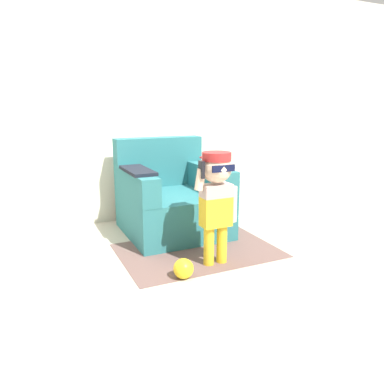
{
  "coord_description": "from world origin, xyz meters",
  "views": [
    {
      "loc": [
        -1.1,
        -3.34,
        1.26
      ],
      "look_at": [
        0.25,
        -0.43,
        0.51
      ],
      "focal_mm": 35.0,
      "sensor_mm": 36.0,
      "label": 1
    }
  ],
  "objects_px": {
    "person_child": "(216,191)",
    "toy_ball": "(183,269)",
    "armchair": "(171,200)",
    "side_table": "(235,194)"
  },
  "relations": [
    {
      "from": "armchair",
      "to": "toy_ball",
      "type": "relative_size",
      "value": 6.38
    },
    {
      "from": "person_child",
      "to": "side_table",
      "type": "bearing_deg",
      "value": 51.67
    },
    {
      "from": "armchair",
      "to": "toy_ball",
      "type": "height_order",
      "value": "armchair"
    },
    {
      "from": "person_child",
      "to": "toy_ball",
      "type": "height_order",
      "value": "person_child"
    },
    {
      "from": "armchair",
      "to": "person_child",
      "type": "bearing_deg",
      "value": -88.29
    },
    {
      "from": "toy_ball",
      "to": "person_child",
      "type": "bearing_deg",
      "value": 21.69
    },
    {
      "from": "side_table",
      "to": "toy_ball",
      "type": "relative_size",
      "value": 3.08
    },
    {
      "from": "person_child",
      "to": "toy_ball",
      "type": "xyz_separation_m",
      "value": [
        -0.34,
        -0.14,
        -0.53
      ]
    },
    {
      "from": "side_table",
      "to": "armchair",
      "type": "bearing_deg",
      "value": -173.19
    },
    {
      "from": "armchair",
      "to": "side_table",
      "type": "height_order",
      "value": "armchair"
    }
  ]
}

